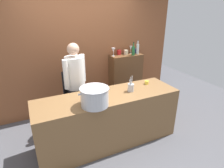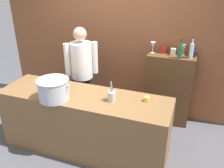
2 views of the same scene
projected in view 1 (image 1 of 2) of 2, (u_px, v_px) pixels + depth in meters
name	position (u px, v px, depth m)	size (l,w,h in m)	color
ground_plane	(109.00, 140.00, 3.34)	(8.00, 8.00, 0.00)	#4C4C51
brick_back_panel	(81.00, 44.00, 3.94)	(4.40, 0.10, 3.00)	brown
prep_counter	(108.00, 119.00, 3.17)	(2.37, 0.70, 0.90)	brown
bar_cabinet	(125.00, 79.00, 4.50)	(0.76, 0.32, 1.20)	brown
chef	(75.00, 81.00, 3.39)	(0.46, 0.41, 1.66)	black
stockpot_large	(95.00, 97.00, 2.64)	(0.47, 0.41, 0.27)	#B7BABF
utensil_crock	(131.00, 87.00, 3.12)	(0.10, 0.10, 0.28)	#B7BABF
butter_jar	(147.00, 82.00, 3.43)	(0.07, 0.07, 0.06)	yellow
wine_bottle_green	(133.00, 51.00, 4.19)	(0.07, 0.07, 0.30)	#1E592D
wine_bottle_clear	(138.00, 49.00, 4.31)	(0.06, 0.06, 0.32)	silver
wine_glass_short	(131.00, 48.00, 4.36)	(0.07, 0.07, 0.18)	silver
wine_glass_tall	(113.00, 50.00, 4.11)	(0.08, 0.08, 0.19)	silver
spice_tin_cream	(126.00, 52.00, 4.28)	(0.08, 0.08, 0.11)	beige
spice_tin_red	(119.00, 52.00, 4.26)	(0.07, 0.07, 0.11)	red
spice_tin_navy	(136.00, 51.00, 4.43)	(0.08, 0.08, 0.10)	navy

